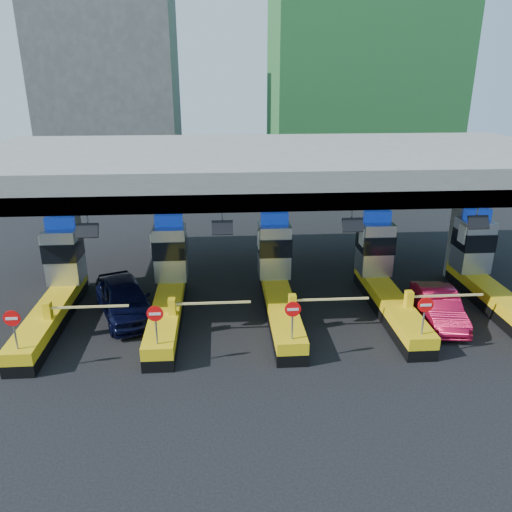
{
  "coord_description": "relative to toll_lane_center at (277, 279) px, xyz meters",
  "views": [
    {
      "loc": [
        -2.54,
        -20.96,
        10.36
      ],
      "look_at": [
        -1.02,
        0.0,
        2.66
      ],
      "focal_mm": 35.0,
      "sensor_mm": 36.0,
      "label": 1
    }
  ],
  "objects": [
    {
      "name": "ground",
      "position": [
        -0.0,
        -0.28,
        -1.4
      ],
      "size": [
        120.0,
        120.0,
        0.0
      ],
      "primitive_type": "plane",
      "color": "black",
      "rests_on": "ground"
    },
    {
      "name": "toll_canopy",
      "position": [
        -0.0,
        2.59,
        4.74
      ],
      "size": [
        28.0,
        12.09,
        7.0
      ],
      "color": "slate",
      "rests_on": "ground"
    },
    {
      "name": "toll_lane_far_left",
      "position": [
        -10.0,
        0.0,
        0.0
      ],
      "size": [
        4.43,
        8.0,
        4.16
      ],
      "color": "black",
      "rests_on": "ground"
    },
    {
      "name": "toll_lane_left",
      "position": [
        -5.0,
        0.0,
        0.0
      ],
      "size": [
        4.43,
        8.0,
        4.16
      ],
      "color": "black",
      "rests_on": "ground"
    },
    {
      "name": "toll_lane_center",
      "position": [
        0.0,
        0.0,
        0.0
      ],
      "size": [
        4.43,
        8.0,
        4.16
      ],
      "color": "black",
      "rests_on": "ground"
    },
    {
      "name": "toll_lane_right",
      "position": [
        5.0,
        0.0,
        0.0
      ],
      "size": [
        4.43,
        8.0,
        4.16
      ],
      "color": "black",
      "rests_on": "ground"
    },
    {
      "name": "toll_lane_far_right",
      "position": [
        10.0,
        0.0,
        0.0
      ],
      "size": [
        4.43,
        8.0,
        4.16
      ],
      "color": "black",
      "rests_on": "ground"
    },
    {
      "name": "bg_building_scaffold",
      "position": [
        12.0,
        31.72,
        12.6
      ],
      "size": [
        18.0,
        12.0,
        28.0
      ],
      "primitive_type": "cube",
      "color": "#1E5926",
      "rests_on": "ground"
    },
    {
      "name": "bg_building_concrete",
      "position": [
        -14.0,
        35.72,
        7.6
      ],
      "size": [
        14.0,
        10.0,
        18.0
      ],
      "primitive_type": "cube",
      "color": "#4C4C49",
      "rests_on": "ground"
    },
    {
      "name": "van",
      "position": [
        -6.97,
        -0.49,
        -0.53
      ],
      "size": [
        3.78,
        5.5,
        1.74
      ],
      "primitive_type": "imported",
      "rotation": [
        0.0,
        0.0,
        0.38
      ],
      "color": "black",
      "rests_on": "ground"
    },
    {
      "name": "red_car",
      "position": [
        6.92,
        -2.03,
        -0.68
      ],
      "size": [
        2.02,
        4.52,
        1.44
      ],
      "primitive_type": "imported",
      "rotation": [
        0.0,
        0.0,
        -0.12
      ],
      "color": "#B20D2F",
      "rests_on": "ground"
    }
  ]
}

